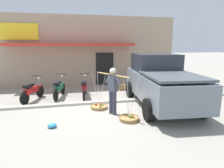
% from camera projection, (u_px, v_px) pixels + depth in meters
% --- Properties ---
extents(ground_plane, '(90.00, 90.00, 0.00)m').
position_uv_depth(ground_plane, '(102.00, 108.00, 7.60)').
color(ground_plane, '#9E998C').
extents(sidewalk_curb, '(20.00, 0.24, 0.10)m').
position_uv_depth(sidewalk_curb, '(99.00, 102.00, 8.26)').
color(sidewalk_curb, '#BAB4A5').
rests_on(sidewalk_curb, ground).
extents(fruit_vendor, '(0.85, 1.43, 1.70)m').
position_uv_depth(fruit_vendor, '(113.00, 88.00, 6.82)').
color(fruit_vendor, '#38384C').
rests_on(fruit_vendor, ground).
extents(fruit_basket_left_side, '(0.70, 0.70, 1.45)m').
position_uv_depth(fruit_basket_left_side, '(129.00, 118.00, 6.42)').
color(fruit_basket_left_side, '#B2894C').
rests_on(fruit_basket_left_side, ground).
extents(fruit_basket_right_side, '(0.70, 0.70, 1.45)m').
position_uv_depth(fruit_basket_right_side, '(99.00, 107.00, 7.60)').
color(fruit_basket_right_side, '#B2894C').
rests_on(fruit_basket_right_side, ground).
extents(motorcycle_nearest_shop, '(0.79, 1.72, 1.09)m').
position_uv_depth(motorcycle_nearest_shop, '(32.00, 91.00, 8.54)').
color(motorcycle_nearest_shop, black).
rests_on(motorcycle_nearest_shop, ground).
extents(motorcycle_second_in_row, '(0.60, 1.79, 1.09)m').
position_uv_depth(motorcycle_second_in_row, '(59.00, 88.00, 9.09)').
color(motorcycle_second_in_row, black).
rests_on(motorcycle_second_in_row, ground).
extents(motorcycle_third_in_row, '(0.54, 1.81, 1.09)m').
position_uv_depth(motorcycle_third_in_row, '(84.00, 88.00, 9.21)').
color(motorcycle_third_in_row, black).
rests_on(motorcycle_third_in_row, ground).
extents(parked_truck, '(2.51, 4.86, 2.10)m').
position_uv_depth(parked_truck, '(160.00, 81.00, 7.87)').
color(parked_truck, slate).
rests_on(parked_truck, ground).
extents(storefront_building, '(13.00, 6.00, 4.20)m').
position_uv_depth(storefront_building, '(72.00, 50.00, 13.73)').
color(storefront_building, tan).
rests_on(storefront_building, ground).
extents(plastic_litter_bag, '(0.28, 0.22, 0.14)m').
position_uv_depth(plastic_litter_bag, '(52.00, 126.00, 5.83)').
color(plastic_litter_bag, '#3393D1').
rests_on(plastic_litter_bag, ground).
extents(wooden_crate, '(0.44, 0.36, 0.32)m').
position_uv_depth(wooden_crate, '(122.00, 87.00, 10.66)').
color(wooden_crate, olive).
rests_on(wooden_crate, ground).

